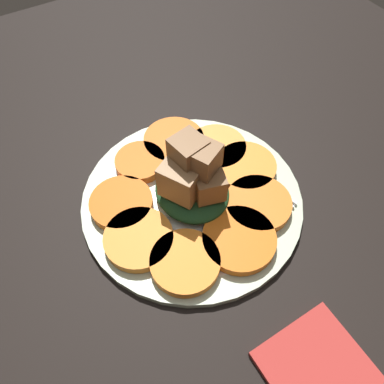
# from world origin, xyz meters

# --- Properties ---
(table_slab) EXTENTS (1.20, 1.20, 0.02)m
(table_slab) POSITION_xyz_m (0.00, 0.00, 0.01)
(table_slab) COLOR black
(table_slab) RESTS_ON ground
(plate) EXTENTS (0.29, 0.29, 0.01)m
(plate) POSITION_xyz_m (0.00, 0.00, 0.03)
(plate) COLOR beige
(plate) RESTS_ON table_slab
(carrot_slice_0) EXTENTS (0.08, 0.08, 0.01)m
(carrot_slice_0) POSITION_xyz_m (0.05, -0.07, 0.04)
(carrot_slice_0) COLOR #F99539
(carrot_slice_0) RESTS_ON plate
(carrot_slice_1) EXTENTS (0.09, 0.09, 0.01)m
(carrot_slice_1) POSITION_xyz_m (0.09, -0.03, 0.04)
(carrot_slice_1) COLOR orange
(carrot_slice_1) RESTS_ON plate
(carrot_slice_2) EXTENTS (0.07, 0.07, 0.01)m
(carrot_slice_2) POSITION_xyz_m (0.08, 0.03, 0.04)
(carrot_slice_2) COLOR orange
(carrot_slice_2) RESTS_ON plate
(carrot_slice_3) EXTENTS (0.08, 0.08, 0.01)m
(carrot_slice_3) POSITION_xyz_m (0.03, 0.09, 0.04)
(carrot_slice_3) COLOR #D45E12
(carrot_slice_3) RESTS_ON plate
(carrot_slice_4) EXTENTS (0.09, 0.09, 0.01)m
(carrot_slice_4) POSITION_xyz_m (-0.02, 0.09, 0.04)
(carrot_slice_4) COLOR orange
(carrot_slice_4) RESTS_ON plate
(carrot_slice_5) EXTENTS (0.08, 0.08, 0.01)m
(carrot_slice_5) POSITION_xyz_m (-0.08, 0.06, 0.04)
(carrot_slice_5) COLOR orange
(carrot_slice_5) RESTS_ON plate
(carrot_slice_6) EXTENTS (0.09, 0.09, 0.01)m
(carrot_slice_6) POSITION_xyz_m (-0.09, -0.01, 0.04)
(carrot_slice_6) COLOR orange
(carrot_slice_6) RESTS_ON plate
(carrot_slice_7) EXTENTS (0.09, 0.09, 0.01)m
(carrot_slice_7) POSITION_xyz_m (-0.06, -0.06, 0.04)
(carrot_slice_7) COLOR orange
(carrot_slice_7) RESTS_ON plate
(carrot_slice_8) EXTENTS (0.08, 0.08, 0.01)m
(carrot_slice_8) POSITION_xyz_m (-0.00, -0.09, 0.04)
(carrot_slice_8) COLOR orange
(carrot_slice_8) RESTS_ON plate
(center_pile) EXTENTS (0.10, 0.09, 0.10)m
(center_pile) POSITION_xyz_m (-0.00, -0.00, 0.07)
(center_pile) COLOR #1E4723
(center_pile) RESTS_ON plate
(fork) EXTENTS (0.18, 0.07, 0.00)m
(fork) POSITION_xyz_m (-0.01, -0.07, 0.03)
(fork) COLOR silver
(fork) RESTS_ON plate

